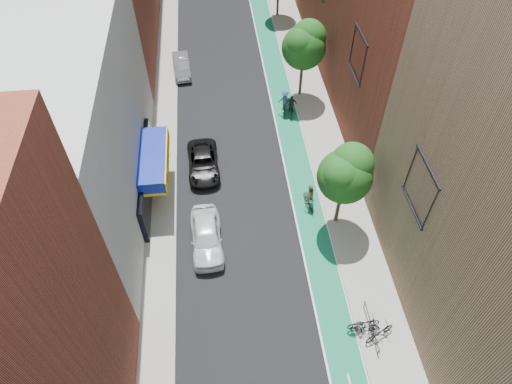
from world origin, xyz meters
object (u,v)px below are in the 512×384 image
object	(u,v)px
parked_car_black	(203,163)
cyclist_lane_far	(285,103)
cyclist_lane_mid	(291,108)
cyclist_lane_near	(309,198)
parked_car_white	(207,236)
parked_car_silver	(181,66)

from	to	relation	value
parked_car_black	cyclist_lane_far	distance (m)	9.11
parked_car_black	cyclist_lane_mid	distance (m)	9.22
parked_car_black	cyclist_lane_near	world-z (taller)	cyclist_lane_near
parked_car_black	cyclist_lane_near	distance (m)	8.25
parked_car_white	cyclist_lane_mid	size ratio (longest dim) A/B	2.52
cyclist_lane_near	cyclist_lane_far	size ratio (longest dim) A/B	0.95
parked_car_black	cyclist_lane_mid	xyz separation A→B (m)	(7.41, 5.49, 0.05)
cyclist_lane_near	cyclist_lane_mid	bearing A→B (deg)	-104.36
parked_car_silver	cyclist_lane_mid	world-z (taller)	cyclist_lane_mid
cyclist_lane_near	parked_car_white	bearing A→B (deg)	7.12
parked_car_silver	cyclist_lane_far	world-z (taller)	cyclist_lane_far
cyclist_lane_mid	cyclist_lane_far	distance (m)	0.70
parked_car_silver	cyclist_lane_mid	distance (m)	11.52
cyclist_lane_near	cyclist_lane_mid	distance (m)	9.82
parked_car_black	cyclist_lane_near	xyz separation A→B (m)	(7.03, -4.32, 0.16)
parked_car_black	cyclist_lane_far	xyz separation A→B (m)	(6.92, 5.93, 0.27)
cyclist_lane_near	cyclist_lane_far	bearing A→B (deg)	-101.50
parked_car_silver	cyclist_lane_near	xyz separation A→B (m)	(8.60, -17.03, 0.14)
parked_car_white	cyclist_lane_far	world-z (taller)	cyclist_lane_far
parked_car_white	cyclist_lane_near	world-z (taller)	cyclist_lane_near
parked_car_silver	cyclist_lane_far	xyz separation A→B (m)	(8.49, -6.78, 0.25)
parked_car_white	cyclist_lane_mid	xyz separation A→B (m)	(7.41, 12.26, -0.11)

